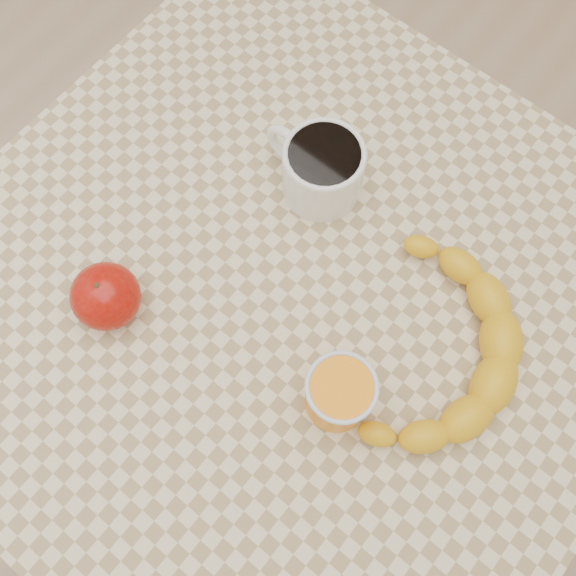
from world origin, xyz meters
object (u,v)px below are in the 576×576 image
Objects in this scene: table at (288,316)px; apple at (106,296)px; banana at (440,352)px; coffee_mug at (321,168)px; orange_juice_glass at (339,394)px.

table is 0.23m from apple.
coffee_mug is at bearing 146.43° from banana.
apple is (-0.09, -0.27, -0.01)m from coffee_mug.
table is at bearing 43.45° from apple.
orange_juice_glass reaches higher than table.
coffee_mug is at bearing 132.14° from orange_juice_glass.
coffee_mug reaches higher than apple.
banana reaches higher than table.
orange_juice_glass is (0.18, -0.20, 0.00)m from coffee_mug.
table is 0.19m from orange_juice_glass.
table is 6.01× the size of coffee_mug.
coffee_mug is 0.28m from apple.
table is 2.40× the size of banana.
coffee_mug is 1.56× the size of orange_juice_glass.
orange_juice_glass is 0.12m from banana.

